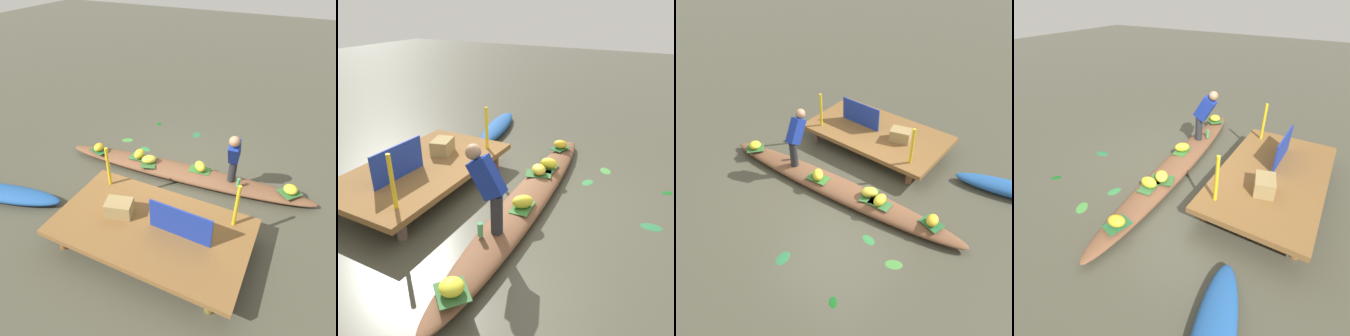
% 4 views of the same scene
% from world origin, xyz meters
% --- Properties ---
extents(canal_water, '(40.00, 40.00, 0.00)m').
position_xyz_m(canal_water, '(0.00, 0.00, 0.00)').
color(canal_water, '#464436').
rests_on(canal_water, ground).
extents(dock_platform, '(3.20, 1.80, 0.42)m').
position_xyz_m(dock_platform, '(-0.27, 1.88, 0.36)').
color(dock_platform, brown).
rests_on(dock_platform, ground).
extents(vendor_boat, '(5.54, 0.96, 0.23)m').
position_xyz_m(vendor_boat, '(0.00, 0.00, 0.11)').
color(vendor_boat, brown).
rests_on(vendor_boat, ground).
extents(leaf_mat_0, '(0.45, 0.36, 0.01)m').
position_xyz_m(leaf_mat_0, '(2.02, 0.19, 0.23)').
color(leaf_mat_0, '#256233').
rests_on(leaf_mat_0, vendor_boat).
extents(banana_bunch_0, '(0.25, 0.31, 0.17)m').
position_xyz_m(banana_bunch_0, '(2.02, 0.19, 0.32)').
color(banana_bunch_0, gold).
rests_on(banana_bunch_0, vendor_boat).
extents(leaf_mat_1, '(0.44, 0.52, 0.01)m').
position_xyz_m(leaf_mat_1, '(0.74, 0.12, 0.23)').
color(leaf_mat_1, '#326530').
rests_on(leaf_mat_1, vendor_boat).
extents(banana_bunch_1, '(0.39, 0.38, 0.17)m').
position_xyz_m(banana_bunch_1, '(0.74, 0.12, 0.32)').
color(banana_bunch_1, gold).
rests_on(banana_bunch_1, vendor_boat).
extents(leaf_mat_2, '(0.50, 0.51, 0.01)m').
position_xyz_m(leaf_mat_2, '(-2.20, -0.17, 0.23)').
color(leaf_mat_2, '#336732').
rests_on(leaf_mat_2, vendor_boat).
extents(banana_bunch_2, '(0.36, 0.36, 0.16)m').
position_xyz_m(banana_bunch_2, '(-2.20, -0.17, 0.31)').
color(banana_bunch_2, yellow).
rests_on(banana_bunch_2, vendor_boat).
extents(leaf_mat_3, '(0.45, 0.29, 0.01)m').
position_xyz_m(leaf_mat_3, '(1.02, 0.04, 0.23)').
color(leaf_mat_3, '#346E39').
rests_on(leaf_mat_3, vendor_boat).
extents(banana_bunch_3, '(0.20, 0.31, 0.20)m').
position_xyz_m(banana_bunch_3, '(1.02, 0.04, 0.33)').
color(banana_bunch_3, yellow).
rests_on(banana_bunch_3, vendor_boat).
extents(leaf_mat_4, '(0.47, 0.32, 0.01)m').
position_xyz_m(leaf_mat_4, '(-0.37, -0.10, 0.23)').
color(leaf_mat_4, '#34712E').
rests_on(leaf_mat_4, vendor_boat).
extents(banana_bunch_4, '(0.37, 0.38, 0.19)m').
position_xyz_m(banana_bunch_4, '(-0.37, -0.10, 0.33)').
color(banana_bunch_4, gold).
rests_on(banana_bunch_4, vendor_boat).
extents(vendor_person, '(0.22, 0.53, 1.19)m').
position_xyz_m(vendor_person, '(-1.07, 0.05, 0.91)').
color(vendor_person, '#28282D').
rests_on(vendor_person, vendor_boat).
extents(water_bottle, '(0.07, 0.07, 0.19)m').
position_xyz_m(water_bottle, '(-1.24, 0.08, 0.33)').
color(water_bottle, '#49A661').
rests_on(water_bottle, vendor_boat).
extents(market_banner, '(1.04, 0.06, 0.55)m').
position_xyz_m(market_banner, '(-0.77, 1.88, 0.69)').
color(market_banner, navy).
rests_on(market_banner, dock_platform).
extents(railing_post_west, '(0.06, 0.06, 0.80)m').
position_xyz_m(railing_post_west, '(-1.47, 1.28, 0.82)').
color(railing_post_west, gold).
rests_on(railing_post_west, dock_platform).
extents(railing_post_east, '(0.06, 0.06, 0.80)m').
position_xyz_m(railing_post_east, '(0.93, 1.28, 0.82)').
color(railing_post_east, gold).
rests_on(railing_post_east, dock_platform).
extents(produce_crate, '(0.51, 0.43, 0.27)m').
position_xyz_m(produce_crate, '(0.34, 1.88, 0.55)').
color(produce_crate, '#987F4E').
rests_on(produce_crate, dock_platform).
extents(drifting_plant_0, '(0.23, 0.33, 0.01)m').
position_xyz_m(drifting_plant_0, '(0.36, -1.84, 0.00)').
color(drifting_plant_0, '#276C3E').
rests_on(drifting_plant_0, ground).
extents(drifting_plant_1, '(0.30, 0.23, 0.01)m').
position_xyz_m(drifting_plant_1, '(1.25, -0.63, 0.00)').
color(drifting_plant_1, '#307F40').
rests_on(drifting_plant_1, ground).
extents(drifting_plant_2, '(0.35, 0.31, 0.01)m').
position_xyz_m(drifting_plant_2, '(1.88, -0.80, 0.00)').
color(drifting_plant_2, '#438B3A').
rests_on(drifting_plant_2, ground).
extents(drifting_plant_3, '(0.22, 0.23, 0.01)m').
position_xyz_m(drifting_plant_3, '(1.53, -1.94, 0.00)').
color(drifting_plant_3, '#135A1B').
rests_on(drifting_plant_3, ground).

